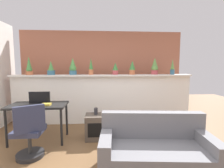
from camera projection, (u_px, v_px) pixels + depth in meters
The scene contains 19 objects.
ground_plane at pixel (106, 168), 2.46m from camera, with size 12.00×12.00×0.00m, color brown.
divider_wall at pixel (103, 99), 4.38m from camera, with size 4.62×0.16×1.24m, color white.
plant_shelf at pixel (103, 75), 4.27m from camera, with size 4.62×0.29×0.04m, color white.
brick_wall_behind at pixel (103, 75), 4.90m from camera, with size 4.62×0.10×2.50m, color #AD664C.
potted_plant_0 at pixel (29, 67), 4.12m from camera, with size 0.17×0.17×0.46m.
potted_plant_1 at pixel (51, 69), 4.12m from camera, with size 0.19×0.19×0.34m.
potted_plant_2 at pixel (73, 67), 4.19m from camera, with size 0.19×0.19×0.43m.
potted_plant_3 at pixel (91, 67), 4.22m from camera, with size 0.12×0.12×0.42m.
potted_plant_4 at pixel (115, 69), 4.26m from camera, with size 0.15×0.15×0.31m.
potted_plant_5 at pixel (132, 68), 4.29m from camera, with size 0.16×0.16×0.36m.
potted_plant_6 at pixel (155, 67), 4.37m from camera, with size 0.17×0.17×0.44m.
potted_plant_7 at pixel (172, 68), 4.36m from camera, with size 0.11×0.11×0.40m.
desk at pixel (38, 108), 3.28m from camera, with size 1.10×0.60×0.75m.
tv_monitor at pixel (40, 98), 3.34m from camera, with size 0.41×0.04×0.24m, color black.
office_chair at pixel (30, 136), 2.66m from camera, with size 0.52×0.52×0.91m.
side_cube_shelf at pixel (95, 127), 3.43m from camera, with size 0.40×0.41×0.50m.
vase_on_shelf at pixel (96, 111), 3.45m from camera, with size 0.08×0.08×0.13m, color #2D2D33.
book_on_desk at pixel (46, 104), 3.18m from camera, with size 0.17×0.14×0.04m, color gold.
couch at pixel (155, 152), 2.35m from camera, with size 1.63×0.91×0.80m.
Camera 1 is at (-0.08, -2.31, 1.51)m, focal length 26.51 mm.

